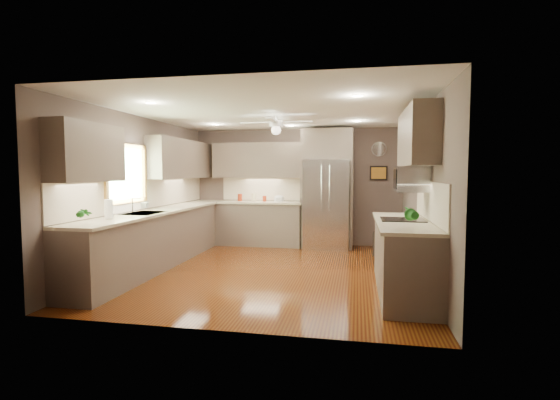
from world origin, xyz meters
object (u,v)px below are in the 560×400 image
(potted_plant_left, at_px, (82,213))
(stool, at_px, (387,245))
(canister_d, at_px, (265,199))
(refrigerator, at_px, (327,191))
(bowl, at_px, (279,200))
(microwave, at_px, (411,179))
(canister_c, at_px, (254,197))
(soap_bottle, at_px, (146,205))
(canister_a, at_px, (240,197))
(paper_towel, at_px, (109,209))
(potted_plant_right, at_px, (410,214))

(potted_plant_left, distance_m, stool, 5.09)
(canister_d, bearing_deg, refrigerator, -1.76)
(bowl, relative_size, microwave, 0.40)
(potted_plant_left, relative_size, stool, 0.54)
(canister_c, distance_m, microwave, 4.06)
(soap_bottle, height_order, potted_plant_left, potted_plant_left)
(canister_a, relative_size, soap_bottle, 0.79)
(stool, height_order, paper_towel, paper_towel)
(canister_a, distance_m, canister_d, 0.55)
(canister_c, xyz_separation_m, potted_plant_right, (2.79, -3.74, 0.07))
(bowl, relative_size, stool, 0.42)
(canister_a, relative_size, paper_towel, 0.57)
(bowl, height_order, paper_towel, paper_towel)
(refrigerator, height_order, microwave, refrigerator)
(soap_bottle, bearing_deg, bowl, 54.74)
(canister_c, distance_m, potted_plant_left, 4.31)
(potted_plant_right, bearing_deg, potted_plant_left, -173.59)
(potted_plant_right, bearing_deg, canister_c, 126.74)
(canister_a, height_order, canister_d, canister_a)
(soap_bottle, bearing_deg, canister_a, 70.28)
(canister_d, bearing_deg, canister_c, 168.57)
(soap_bottle, height_order, bowl, soap_bottle)
(potted_plant_left, height_order, potted_plant_right, potted_plant_right)
(canister_d, height_order, paper_towel, paper_towel)
(paper_towel, bearing_deg, soap_bottle, 95.09)
(potted_plant_left, bearing_deg, soap_bottle, 93.88)
(potted_plant_right, distance_m, stool, 2.96)
(refrigerator, distance_m, paper_towel, 4.41)
(bowl, distance_m, microwave, 3.68)
(canister_d, height_order, microwave, microwave)
(soap_bottle, relative_size, potted_plant_left, 0.72)
(canister_c, relative_size, soap_bottle, 0.80)
(potted_plant_right, bearing_deg, bowl, 121.06)
(refrigerator, relative_size, paper_towel, 8.87)
(paper_towel, bearing_deg, potted_plant_right, -1.89)
(canister_c, bearing_deg, potted_plant_left, -104.26)
(soap_bottle, xyz_separation_m, bowl, (1.73, 2.44, -0.07))
(refrigerator, distance_m, stool, 1.72)
(potted_plant_right, height_order, refrigerator, refrigerator)
(bowl, bearing_deg, soap_bottle, -125.26)
(potted_plant_left, relative_size, microwave, 0.50)
(refrigerator, bearing_deg, microwave, -63.91)
(bowl, xyz_separation_m, refrigerator, (1.03, -0.07, 0.22))
(soap_bottle, distance_m, microwave, 4.12)
(soap_bottle, bearing_deg, potted_plant_left, -86.12)
(canister_a, relative_size, refrigerator, 0.06)
(canister_d, distance_m, soap_bottle, 2.80)
(soap_bottle, bearing_deg, refrigerator, 40.69)
(canister_d, relative_size, potted_plant_left, 0.44)
(canister_c, relative_size, stool, 0.31)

